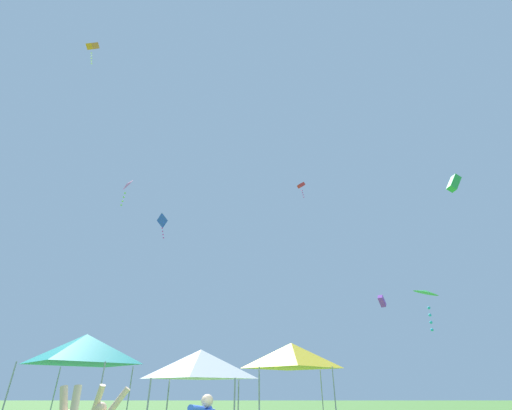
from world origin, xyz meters
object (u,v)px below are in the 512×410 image
(canopy_tent_teal, at_px, (84,349))
(kite_blue_diamond, at_px, (163,222))
(kite_red_box, at_px, (301,186))
(kite_purple_box, at_px, (382,301))
(kite_orange_box, at_px, (93,47))
(kite_green_delta, at_px, (426,293))
(kite_green_box, at_px, (454,183))
(canopy_tent_yellow, at_px, (292,355))
(canopy_tent_white, at_px, (200,364))
(kite_pink_delta, at_px, (127,185))

(canopy_tent_teal, xyz_separation_m, kite_blue_diamond, (-3.40, 19.88, 15.08))
(kite_red_box, height_order, kite_purple_box, kite_red_box)
(kite_blue_diamond, height_order, kite_orange_box, kite_orange_box)
(kite_red_box, relative_size, kite_orange_box, 0.79)
(kite_green_delta, distance_m, kite_green_box, 11.26)
(kite_green_delta, distance_m, kite_red_box, 16.50)
(canopy_tent_yellow, relative_size, canopy_tent_teal, 1.00)
(kite_blue_diamond, bearing_deg, canopy_tent_white, -68.96)
(kite_green_delta, relative_size, kite_green_box, 1.62)
(canopy_tent_teal, height_order, kite_blue_diamond, kite_blue_diamond)
(canopy_tent_yellow, height_order, canopy_tent_teal, canopy_tent_teal)
(kite_purple_box, distance_m, kite_orange_box, 29.41)
(kite_pink_delta, height_order, kite_purple_box, kite_pink_delta)
(kite_orange_box, distance_m, kite_green_box, 27.18)
(canopy_tent_teal, relative_size, kite_green_delta, 1.70)
(kite_pink_delta, distance_m, kite_red_box, 18.65)
(kite_green_delta, xyz_separation_m, kite_blue_diamond, (-19.36, 17.22, 12.13))
(kite_blue_diamond, distance_m, kite_green_box, 28.65)
(canopy_tent_teal, xyz_separation_m, kite_purple_box, (17.84, 14.52, 5.12))
(canopy_tent_teal, relative_size, kite_purple_box, 3.69)
(kite_orange_box, bearing_deg, kite_blue_diamond, 88.62)
(canopy_tent_yellow, bearing_deg, canopy_tent_white, -123.39)
(kite_green_delta, distance_m, kite_orange_box, 25.54)
(kite_purple_box, bearing_deg, kite_pink_delta, 175.56)
(kite_pink_delta, xyz_separation_m, kite_red_box, (18.07, -3.93, -2.42))
(kite_green_delta, bearing_deg, kite_green_box, 33.01)
(canopy_tent_yellow, distance_m, kite_green_box, 17.82)
(kite_orange_box, relative_size, kite_green_box, 1.65)
(canopy_tent_white, xyz_separation_m, kite_purple_box, (12.63, 17.00, 5.83))
(canopy_tent_yellow, xyz_separation_m, kite_blue_diamond, (-12.26, 16.82, 15.09))
(canopy_tent_teal, height_order, kite_green_delta, kite_green_delta)
(canopy_tent_teal, relative_size, kite_pink_delta, 1.23)
(kite_pink_delta, height_order, kite_blue_diamond, kite_pink_delta)
(kite_orange_box, bearing_deg, canopy_tent_yellow, 12.72)
(canopy_tent_white, bearing_deg, kite_red_box, 67.69)
(canopy_tent_teal, xyz_separation_m, kite_red_box, (11.35, 12.50, 15.37))
(canopy_tent_white, xyz_separation_m, kite_red_box, (6.15, 14.97, 16.08))
(kite_green_delta, height_order, kite_red_box, kite_red_box)
(canopy_tent_teal, height_order, kite_purple_box, kite_purple_box)
(canopy_tent_teal, xyz_separation_m, canopy_tent_white, (5.20, -2.48, -0.71))
(kite_orange_box, bearing_deg, canopy_tent_white, -16.40)
(kite_pink_delta, bearing_deg, kite_green_delta, -31.23)
(kite_red_box, height_order, kite_green_box, kite_red_box)
(canopy_tent_yellow, distance_m, kite_green_delta, 7.70)
(canopy_tent_yellow, xyz_separation_m, kite_green_delta, (7.10, -0.40, 2.96))
(kite_pink_delta, height_order, kite_green_box, kite_pink_delta)
(kite_red_box, distance_m, kite_purple_box, 12.30)
(kite_red_box, height_order, kite_orange_box, kite_orange_box)
(canopy_tent_white, distance_m, kite_green_delta, 12.47)
(kite_pink_delta, distance_m, kite_blue_diamond, 5.51)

